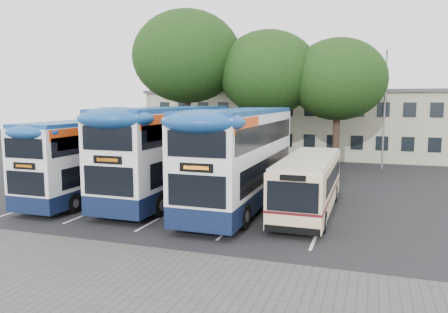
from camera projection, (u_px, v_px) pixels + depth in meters
ground at (227, 237)px, 16.88m from camera, size 120.00×120.00×0.00m
paving_strip at (109, 281)px, 12.82m from camera, size 40.00×6.00×0.01m
bay_lines at (189, 202)px, 22.77m from camera, size 14.12×11.00×0.01m
depot_building at (315, 122)px, 41.83m from camera, size 32.40×8.40×6.20m
lamp_post at (385, 103)px, 33.08m from camera, size 0.25×1.05×9.06m
tree_left at (187, 57)px, 34.33m from camera, size 8.55×8.55×12.31m
tree_mid at (268, 73)px, 33.41m from camera, size 7.61×7.61×10.59m
tree_right at (338, 80)px, 32.23m from camera, size 7.13×7.13×9.83m
bus_dd_left at (95, 155)px, 23.71m from camera, size 2.45×10.12×4.22m
bus_dd_mid at (170, 148)px, 23.53m from camera, size 2.85×11.74×4.89m
bus_dd_right at (241, 153)px, 21.58m from camera, size 2.82×11.61×4.84m
bus_single at (309, 181)px, 20.56m from camera, size 2.26×8.89×2.65m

